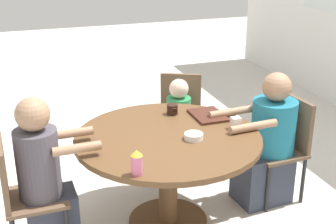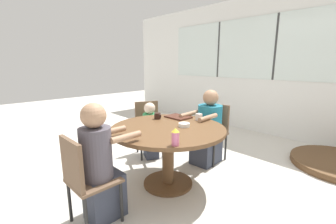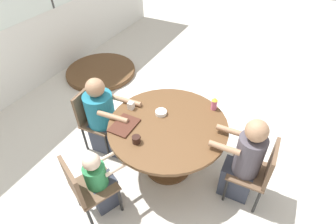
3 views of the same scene
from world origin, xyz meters
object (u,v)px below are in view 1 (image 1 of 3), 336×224
Objects in this scene: chair_for_man_blue_shirt at (286,140)px; coffee_mug at (172,109)px; person_woman_green_shirt at (45,182)px; chair_for_toddler at (180,112)px; person_toddler at (178,129)px; milk_carton_small at (236,123)px; person_man_blue_shirt at (268,146)px; bowl_white_shallow at (194,136)px; sippy_cup at (137,162)px; chair_for_woman_green_shirt at (20,189)px.

coffee_mug is (-0.31, -0.87, 0.26)m from chair_for_man_blue_shirt.
person_woman_green_shirt is 1.15m from coffee_mug.
chair_for_toddler is 1.64m from person_woman_green_shirt.
person_toddler is at bearing 38.42° from chair_for_man_blue_shirt.
person_toddler is at bearing -170.84° from milk_carton_small.
milk_carton_small is at bearing 87.59° from person_woman_green_shirt.
chair_for_man_blue_shirt is 0.17m from person_man_blue_shirt.
bowl_white_shallow is at bearing -78.61° from milk_carton_small.
chair_for_man_blue_shirt is 9.66× the size of milk_carton_small.
person_woman_green_shirt is at bearing -131.47° from sippy_cup.
person_toddler is at bearing 150.04° from sippy_cup.
chair_for_man_blue_shirt reaches higher than milk_carton_small.
person_woman_green_shirt is at bearing 88.77° from chair_for_man_blue_shirt.
person_woman_green_shirt is at bearing 61.31° from chair_for_toddler.
bowl_white_shallow is (0.18, -0.72, 0.27)m from person_man_blue_shirt.
chair_for_woman_green_shirt is 1.00× the size of chair_for_man_blue_shirt.
chair_for_woman_green_shirt is 5.20× the size of sippy_cup.
person_woman_green_shirt is at bearing -95.30° from bowl_white_shallow.
person_toddler is 9.31× the size of coffee_mug.
person_woman_green_shirt is 1.41m from milk_carton_small.
chair_for_toddler is 9.14× the size of coffee_mug.
person_man_blue_shirt is (-0.09, 1.75, -0.04)m from person_woman_green_shirt.
person_woman_green_shirt is (0.10, -1.92, 0.02)m from chair_for_man_blue_shirt.
person_woman_green_shirt is at bearing 58.37° from person_toddler.
person_woman_green_shirt is at bearing -68.85° from coffee_mug.
sippy_cup is (1.42, -0.80, 0.31)m from chair_for_toddler.
person_man_blue_shirt is 1.25× the size of person_toddler.
chair_for_woman_green_shirt is at bearing -71.30° from coffee_mug.
sippy_cup is 1.24× the size of bowl_white_shallow.
chair_for_woman_green_shirt is 9.14× the size of coffee_mug.
chair_for_man_blue_shirt is at bearing -90.00° from person_man_blue_shirt.
person_man_blue_shirt is at bearing 91.33° from person_woman_green_shirt.
chair_for_woman_green_shirt and chair_for_toddler have the same top height.
person_woman_green_shirt is 12.11× the size of coffee_mug.
chair_for_man_blue_shirt is 1.92m from person_woman_green_shirt.
milk_carton_small is 0.37m from bowl_white_shallow.
milk_carton_small is at bearing 87.84° from chair_for_woman_green_shirt.
bowl_white_shallow is at bearing 98.13° from chair_for_man_blue_shirt.
person_man_blue_shirt reaches higher than chair_for_woman_green_shirt.
chair_for_toddler is at bearing 150.51° from sippy_cup.
sippy_cup is (1.28, -0.74, 0.41)m from person_toddler.
person_woman_green_shirt is at bearing -90.93° from milk_carton_small.
chair_for_woman_green_shirt reaches higher than bowl_white_shallow.
coffee_mug is 0.50m from bowl_white_shallow.
person_woman_green_shirt is 0.75m from sippy_cup.
chair_for_man_blue_shirt is at bearing 102.91° from milk_carton_small.
chair_for_toddler is at bearing 121.68° from chair_for_woman_green_shirt.
coffee_mug is (0.56, -0.27, 0.26)m from chair_for_toddler.
sippy_cup reaches higher than person_toddler.
chair_for_man_blue_shirt is at bearing 91.46° from person_woman_green_shirt.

